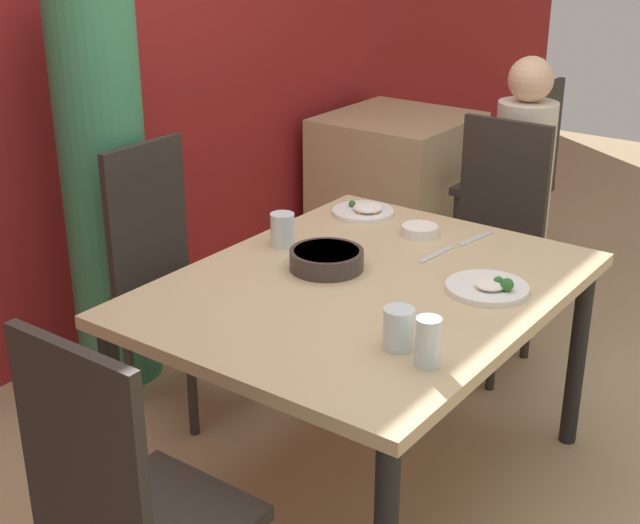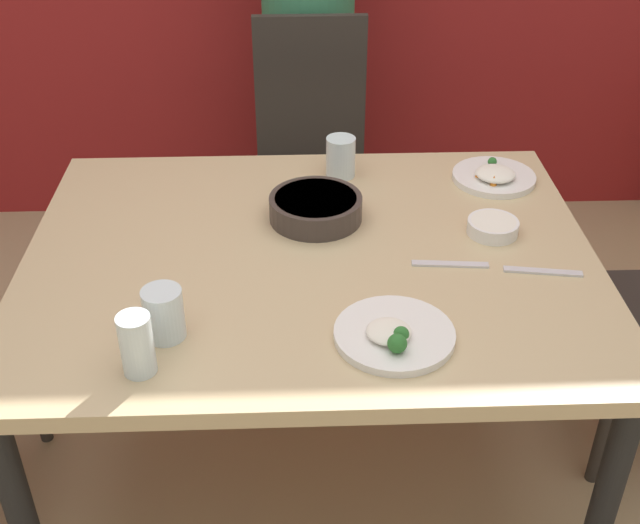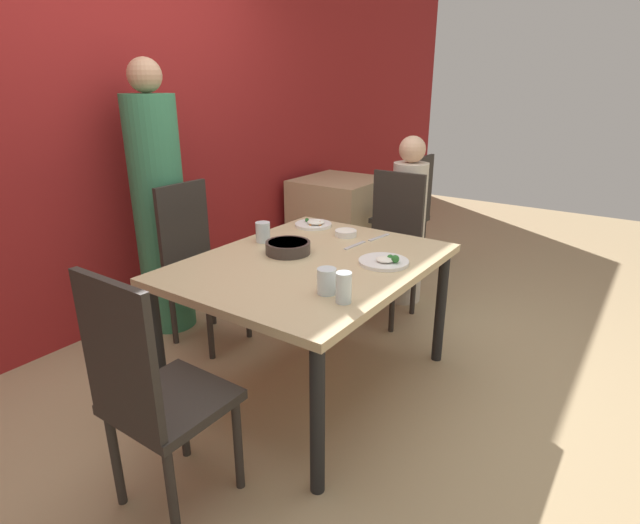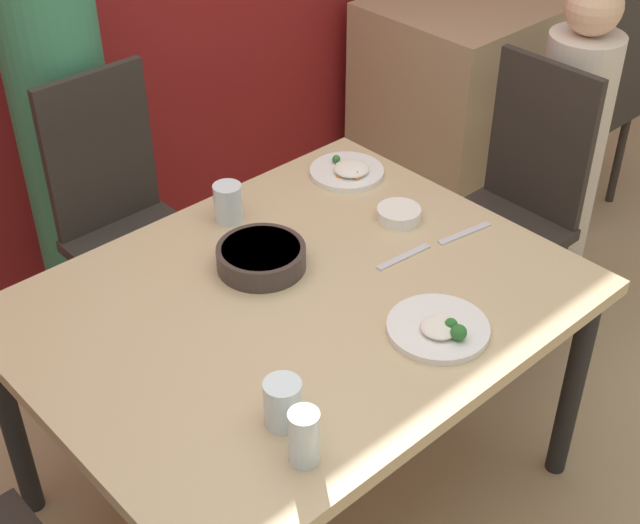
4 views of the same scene
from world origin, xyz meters
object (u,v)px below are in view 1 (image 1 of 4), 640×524
at_px(glass_water_tall, 428,342).
at_px(chair_adult_spot, 171,271).
at_px(chair_child_spot, 488,239).
at_px(bowl_curry, 326,259).
at_px(person_child, 519,209).
at_px(plate_rice_adult, 364,211).
at_px(person_adult, 105,186).

bearing_deg(glass_water_tall, chair_adult_spot, 74.05).
xyz_separation_m(chair_child_spot, bowl_curry, (-1.01, 0.09, 0.23)).
bearing_deg(glass_water_tall, bowl_curry, 57.81).
xyz_separation_m(person_child, plate_rice_adult, (-0.80, 0.28, 0.16)).
distance_m(chair_child_spot, bowl_curry, 1.04).
bearing_deg(chair_adult_spot, person_child, -32.03).
height_order(chair_child_spot, bowl_curry, chair_child_spot).
relative_size(chair_child_spot, person_child, 0.82).
xyz_separation_m(chair_child_spot, person_adult, (-1.01, 1.13, 0.27)).
xyz_separation_m(chair_adult_spot, plate_rice_adult, (0.49, -0.53, 0.21)).
xyz_separation_m(chair_adult_spot, person_adult, (0.00, 0.33, 0.27)).
height_order(chair_child_spot, glass_water_tall, chair_child_spot).
bearing_deg(plate_rice_adult, bowl_curry, -159.36).
relative_size(chair_adult_spot, plate_rice_adult, 4.35).
height_order(person_child, bowl_curry, person_child).
bearing_deg(person_adult, plate_rice_adult, -60.09).
distance_m(person_child, bowl_curry, 1.32).
height_order(person_adult, plate_rice_adult, person_adult).
relative_size(plate_rice_adult, glass_water_tall, 1.76).
bearing_deg(person_child, chair_child_spot, -180.00).
bearing_deg(bowl_curry, person_child, -3.79).
height_order(chair_adult_spot, glass_water_tall, chair_adult_spot).
distance_m(chair_adult_spot, glass_water_tall, 1.37).
distance_m(person_adult, person_child, 1.73).
distance_m(chair_adult_spot, person_child, 1.53).
xyz_separation_m(chair_adult_spot, chair_child_spot, (1.01, -0.81, 0.00)).
height_order(chair_adult_spot, person_adult, person_adult).
height_order(chair_adult_spot, bowl_curry, chair_adult_spot).
distance_m(chair_child_spot, person_adult, 1.54).
height_order(person_child, glass_water_tall, person_child).
xyz_separation_m(person_child, glass_water_tall, (-1.66, -0.49, 0.21)).
relative_size(person_child, glass_water_tall, 9.38).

